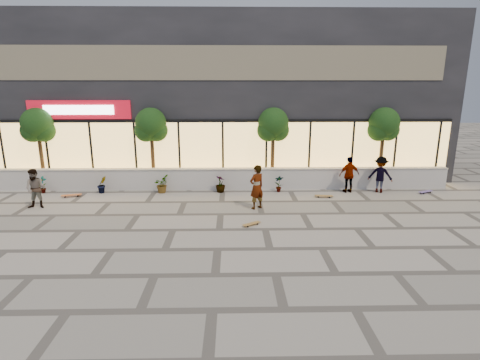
{
  "coord_description": "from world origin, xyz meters",
  "views": [
    {
      "loc": [
        0.48,
        -10.76,
        4.95
      ],
      "look_at": [
        0.78,
        3.65,
        1.3
      ],
      "focal_mm": 28.0,
      "sensor_mm": 36.0,
      "label": 1
    }
  ],
  "objects_px": {
    "skateboard_left": "(71,195)",
    "tree_midwest": "(151,127)",
    "tree_west": "(38,127)",
    "skateboard_right_far": "(426,192)",
    "tree_east": "(384,126)",
    "skater_right_near": "(349,175)",
    "skater_right_far": "(380,175)",
    "skateboard_right_near": "(324,196)",
    "skateboard_center": "(251,224)",
    "skater_center": "(257,187)",
    "skater_left": "(36,189)",
    "tree_mideast": "(273,127)"
  },
  "relations": [
    {
      "from": "tree_west",
      "to": "skateboard_right_far",
      "type": "bearing_deg",
      "value": -5.02
    },
    {
      "from": "skater_center",
      "to": "skateboard_right_far",
      "type": "relative_size",
      "value": 2.28
    },
    {
      "from": "skater_center",
      "to": "skater_right_near",
      "type": "relative_size",
      "value": 1.07
    },
    {
      "from": "skateboard_center",
      "to": "tree_midwest",
      "type": "bearing_deg",
      "value": 94.78
    },
    {
      "from": "tree_east",
      "to": "skater_left",
      "type": "height_order",
      "value": "tree_east"
    },
    {
      "from": "skater_right_near",
      "to": "skateboard_center",
      "type": "bearing_deg",
      "value": 31.26
    },
    {
      "from": "tree_midwest",
      "to": "skater_right_far",
      "type": "distance_m",
      "value": 11.27
    },
    {
      "from": "tree_east",
      "to": "skater_center",
      "type": "xyz_separation_m",
      "value": [
        -6.53,
        -3.74,
        -2.06
      ]
    },
    {
      "from": "skater_center",
      "to": "skater_right_far",
      "type": "bearing_deg",
      "value": 166.33
    },
    {
      "from": "skater_center",
      "to": "skater_right_far",
      "type": "relative_size",
      "value": 1.07
    },
    {
      "from": "tree_mideast",
      "to": "skateboard_right_far",
      "type": "relative_size",
      "value": 4.84
    },
    {
      "from": "tree_midwest",
      "to": "skateboard_right_far",
      "type": "relative_size",
      "value": 4.84
    },
    {
      "from": "tree_midwest",
      "to": "skateboard_center",
      "type": "relative_size",
      "value": 5.54
    },
    {
      "from": "skater_right_near",
      "to": "skater_right_far",
      "type": "bearing_deg",
      "value": 169.69
    },
    {
      "from": "tree_mideast",
      "to": "skateboard_center",
      "type": "bearing_deg",
      "value": -103.24
    },
    {
      "from": "skateboard_left",
      "to": "tree_midwest",
      "type": "bearing_deg",
      "value": 14.25
    },
    {
      "from": "tree_midwest",
      "to": "skater_left",
      "type": "distance_m",
      "value": 5.81
    },
    {
      "from": "tree_west",
      "to": "skater_right_far",
      "type": "distance_m",
      "value": 16.68
    },
    {
      "from": "tree_west",
      "to": "skater_center",
      "type": "relative_size",
      "value": 2.13
    },
    {
      "from": "tree_mideast",
      "to": "skateboard_center",
      "type": "height_order",
      "value": "tree_mideast"
    },
    {
      "from": "skater_right_near",
      "to": "skateboard_right_near",
      "type": "relative_size",
      "value": 2.05
    },
    {
      "from": "tree_midwest",
      "to": "skater_right_far",
      "type": "bearing_deg",
      "value": -7.26
    },
    {
      "from": "skateboard_left",
      "to": "skateboard_right_near",
      "type": "height_order",
      "value": "skateboard_left"
    },
    {
      "from": "tree_east",
      "to": "skater_center",
      "type": "bearing_deg",
      "value": -150.24
    },
    {
      "from": "tree_midwest",
      "to": "skater_right_near",
      "type": "xyz_separation_m",
      "value": [
        9.5,
        -1.4,
        -2.13
      ]
    },
    {
      "from": "tree_east",
      "to": "skater_right_near",
      "type": "xyz_separation_m",
      "value": [
        -2.0,
        -1.4,
        -2.13
      ]
    },
    {
      "from": "skater_left",
      "to": "skateboard_left",
      "type": "distance_m",
      "value": 1.88
    },
    {
      "from": "skater_left",
      "to": "skateboard_right_near",
      "type": "xyz_separation_m",
      "value": [
        12.26,
        1.23,
        -0.75
      ]
    },
    {
      "from": "skater_left",
      "to": "skater_right_far",
      "type": "xyz_separation_m",
      "value": [
        15.11,
        2.08,
        0.03
      ]
    },
    {
      "from": "tree_midwest",
      "to": "skater_left",
      "type": "height_order",
      "value": "tree_midwest"
    },
    {
      "from": "skateboard_right_far",
      "to": "tree_east",
      "type": "bearing_deg",
      "value": 108.39
    },
    {
      "from": "skateboard_center",
      "to": "skateboard_right_far",
      "type": "bearing_deg",
      "value": -8.95
    },
    {
      "from": "tree_mideast",
      "to": "skater_right_far",
      "type": "height_order",
      "value": "tree_mideast"
    },
    {
      "from": "skater_right_far",
      "to": "skateboard_right_far",
      "type": "distance_m",
      "value": 2.29
    },
    {
      "from": "tree_east",
      "to": "skateboard_right_far",
      "type": "xyz_separation_m",
      "value": [
        1.63,
        -1.64,
        -2.91
      ]
    },
    {
      "from": "tree_midwest",
      "to": "skateboard_right_near",
      "type": "relative_size",
      "value": 4.67
    },
    {
      "from": "tree_east",
      "to": "skater_left",
      "type": "distance_m",
      "value": 16.15
    },
    {
      "from": "skater_center",
      "to": "skateboard_right_far",
      "type": "xyz_separation_m",
      "value": [
        8.16,
        2.1,
        -0.84
      ]
    },
    {
      "from": "skater_center",
      "to": "skateboard_right_far",
      "type": "bearing_deg",
      "value": 159.54
    },
    {
      "from": "skater_right_far",
      "to": "skateboard_center",
      "type": "distance_m",
      "value": 7.68
    },
    {
      "from": "skateboard_left",
      "to": "skater_center",
      "type": "bearing_deg",
      "value": -27.39
    },
    {
      "from": "skater_center",
      "to": "skater_right_far",
      "type": "distance_m",
      "value": 6.46
    },
    {
      "from": "skateboard_center",
      "to": "skateboard_right_far",
      "type": "distance_m",
      "value": 9.39
    },
    {
      "from": "skater_right_near",
      "to": "skateboard_left",
      "type": "distance_m",
      "value": 12.93
    },
    {
      "from": "skateboard_right_far",
      "to": "skateboard_left",
      "type": "bearing_deg",
      "value": 154.5
    },
    {
      "from": "tree_mideast",
      "to": "skater_left",
      "type": "height_order",
      "value": "tree_mideast"
    },
    {
      "from": "skater_center",
      "to": "skater_right_far",
      "type": "height_order",
      "value": "skater_center"
    },
    {
      "from": "skater_right_far",
      "to": "skateboard_right_near",
      "type": "xyz_separation_m",
      "value": [
        -2.85,
        -0.85,
        -0.78
      ]
    },
    {
      "from": "skateboard_right_near",
      "to": "tree_west",
      "type": "bearing_deg",
      "value": 178.66
    },
    {
      "from": "tree_west",
      "to": "skater_left",
      "type": "bearing_deg",
      "value": -68.47
    }
  ]
}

